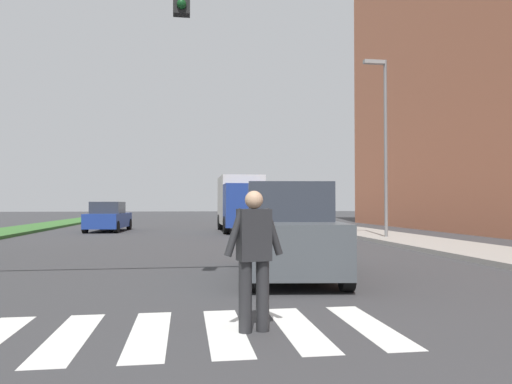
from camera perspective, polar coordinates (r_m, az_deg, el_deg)
The scene contains 9 objects.
ground_plane at distance 28.81m, azimuth -9.19°, elevation -4.45°, with size 140.00×140.00×0.00m, color #38383A.
crosswalk at distance 6.02m, azimuth -12.55°, elevation -16.07°, with size 5.85×2.20×0.01m.
median_strip at distance 28.34m, azimuth -27.37°, elevation -4.20°, with size 2.79×64.00×0.15m, color #386B2D.
sidewalk_right at distance 28.24m, azimuth 10.04°, elevation -4.35°, with size 3.00×64.00×0.15m, color #9E9991.
street_lamp_right at distance 21.21m, azimuth 14.88°, elevation 6.93°, with size 1.02×0.24×7.50m.
pedestrian_performer at distance 5.81m, azimuth -0.24°, elevation -7.32°, with size 0.75×0.31×1.69m.
suv_crossing at distance 10.37m, azimuth 3.72°, elevation -4.73°, with size 2.47×4.80×1.97m.
sedan_midblock at distance 28.05m, azimuth -17.09°, elevation -2.92°, with size 2.11×4.53×1.65m.
truck_box_delivery at distance 26.73m, azimuth -1.70°, elevation -1.20°, with size 2.40×6.20×3.10m.
Camera 1 is at (0.42, 1.24, 1.53)m, focal length 33.74 mm.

